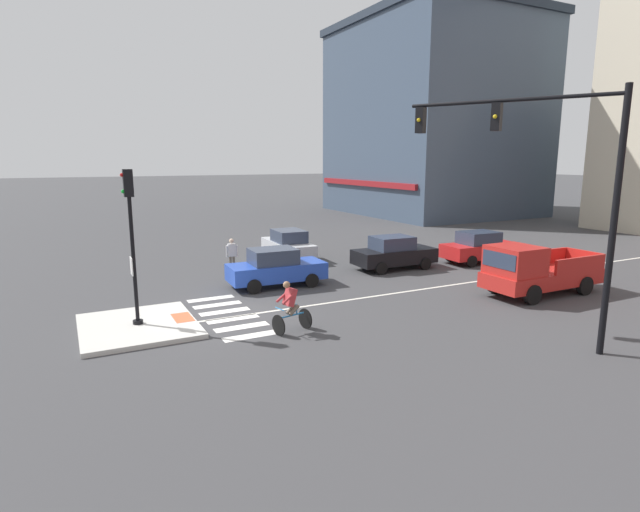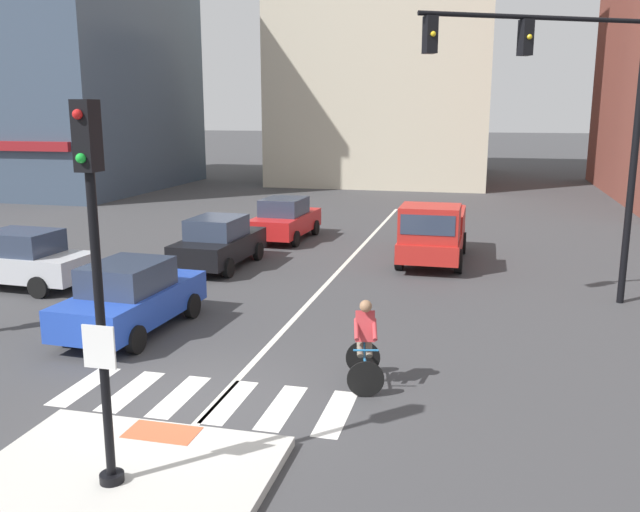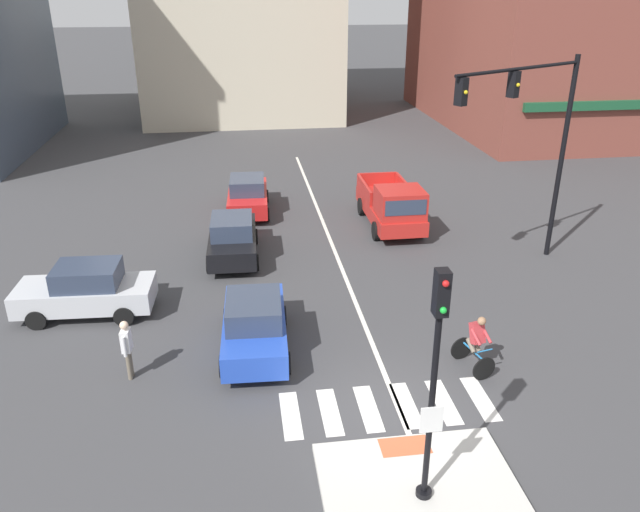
{
  "view_description": "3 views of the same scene",
  "coord_description": "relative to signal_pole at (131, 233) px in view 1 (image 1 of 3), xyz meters",
  "views": [
    {
      "loc": [
        16.52,
        -4.67,
        5.38
      ],
      "look_at": [
        0.47,
        3.55,
        1.9
      ],
      "focal_mm": 28.33,
      "sensor_mm": 36.0,
      "label": 1
    },
    {
      "loc": [
        4.58,
        -9.91,
        4.94
      ],
      "look_at": [
        1.11,
        4.15,
        1.79
      ],
      "focal_mm": 37.62,
      "sensor_mm": 36.0,
      "label": 2
    },
    {
      "loc": [
        -3.31,
        -11.72,
        9.43
      ],
      "look_at": [
        -0.96,
        5.24,
        1.87
      ],
      "focal_mm": 34.7,
      "sensor_mm": 36.0,
      "label": 3
    }
  ],
  "objects": [
    {
      "name": "car_red_westbound_distant",
      "position": [
        -2.89,
        17.53,
        -2.3
      ],
      "size": [
        1.99,
        4.17,
        1.64
      ],
      "color": "red",
      "rests_on": "ground"
    },
    {
      "name": "traffic_island",
      "position": [
        0.0,
        0.01,
        -3.03
      ],
      "size": [
        4.0,
        3.54,
        0.15
      ],
      "primitive_type": "cube",
      "color": "beige",
      "rests_on": "ground"
    },
    {
      "name": "cyclist",
      "position": [
        2.62,
        4.22,
        -2.24
      ],
      "size": [
        0.88,
        1.21,
        1.68
      ],
      "color": "black",
      "rests_on": "ground"
    },
    {
      "name": "signal_pole",
      "position": [
        0.0,
        0.0,
        0.0
      ],
      "size": [
        0.44,
        0.38,
        4.92
      ],
      "color": "black",
      "rests_on": "traffic_island"
    },
    {
      "name": "pickup_truck_red_eastbound_far",
      "position": [
        3.0,
        14.65,
        -2.13
      ],
      "size": [
        2.07,
        5.1,
        2.08
      ],
      "color": "red",
      "rests_on": "ground"
    },
    {
      "name": "car_silver_cross_left",
      "position": [
        -8.11,
        8.84,
        -2.3
      ],
      "size": [
        4.17,
        1.99,
        1.64
      ],
      "color": "silver",
      "rests_on": "ground"
    },
    {
      "name": "crosswalk_stripe_b",
      "position": [
        -1.42,
        3.01,
        -3.1
      ],
      "size": [
        0.44,
        1.8,
        0.01
      ],
      "primitive_type": "cube",
      "color": "silver",
      "rests_on": "ground"
    },
    {
      "name": "ground_plane",
      "position": [
        0.0,
        2.81,
        -3.11
      ],
      "size": [
        300.0,
        300.0,
        0.0
      ],
      "primitive_type": "plane",
      "color": "#3D3D3F"
    },
    {
      "name": "crosswalk_stripe_c",
      "position": [
        -0.47,
        3.01,
        -3.1
      ],
      "size": [
        0.44,
        1.8,
        0.01
      ],
      "primitive_type": "cube",
      "color": "silver",
      "rests_on": "ground"
    },
    {
      "name": "car_black_westbound_far",
      "position": [
        -3.6,
        12.55,
        -2.3
      ],
      "size": [
        1.94,
        4.15,
        1.64
      ],
      "color": "black",
      "rests_on": "ground"
    },
    {
      "name": "crosswalk_stripe_e",
      "position": [
        1.42,
        3.01,
        -3.1
      ],
      "size": [
        0.44,
        1.8,
        0.01
      ],
      "primitive_type": "cube",
      "color": "silver",
      "rests_on": "ground"
    },
    {
      "name": "car_blue_westbound_near",
      "position": [
        -3.06,
        6.05,
        -2.3
      ],
      "size": [
        1.98,
        4.17,
        1.64
      ],
      "color": "#2347B7",
      "rests_on": "ground"
    },
    {
      "name": "pedestrian_at_curb_left",
      "position": [
        -6.34,
        5.14,
        -2.12
      ],
      "size": [
        0.25,
        0.55,
        1.67
      ],
      "color": "#6B6051",
      "rests_on": "ground"
    },
    {
      "name": "lane_centre_line",
      "position": [
        0.25,
        12.81,
        -3.1
      ],
      "size": [
        0.14,
        28.0,
        0.01
      ],
      "primitive_type": "cube",
      "color": "silver",
      "rests_on": "ground"
    },
    {
      "name": "crosswalk_stripe_a",
      "position": [
        -2.36,
        3.01,
        -3.1
      ],
      "size": [
        0.44,
        1.8,
        0.01
      ],
      "primitive_type": "cube",
      "color": "silver",
      "rests_on": "ground"
    },
    {
      "name": "crosswalk_stripe_d",
      "position": [
        0.47,
        3.01,
        -3.1
      ],
      "size": [
        0.44,
        1.8,
        0.01
      ],
      "primitive_type": "cube",
      "color": "silver",
      "rests_on": "ground"
    },
    {
      "name": "building_corner_right",
      "position": [
        -24.23,
        31.44,
        6.14
      ],
      "size": [
        18.07,
        15.71,
        18.46
      ],
      "color": "#3D4C60",
      "rests_on": "ground"
    },
    {
      "name": "traffic_light_mast",
      "position": [
        6.61,
        10.38,
        1.96
      ],
      "size": [
        5.33,
        2.98,
        7.28
      ],
      "color": "black",
      "rests_on": "ground"
    },
    {
      "name": "tactile_pad_front",
      "position": [
        0.0,
        1.43,
        -2.95
      ],
      "size": [
        1.1,
        0.6,
        0.01
      ],
      "primitive_type": "cube",
      "color": "#DB5B38",
      "rests_on": "traffic_island"
    },
    {
      "name": "crosswalk_stripe_f",
      "position": [
        2.36,
        3.01,
        -3.1
      ],
      "size": [
        0.44,
        1.8,
        0.01
      ],
      "primitive_type": "cube",
      "color": "silver",
      "rests_on": "ground"
    }
  ]
}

